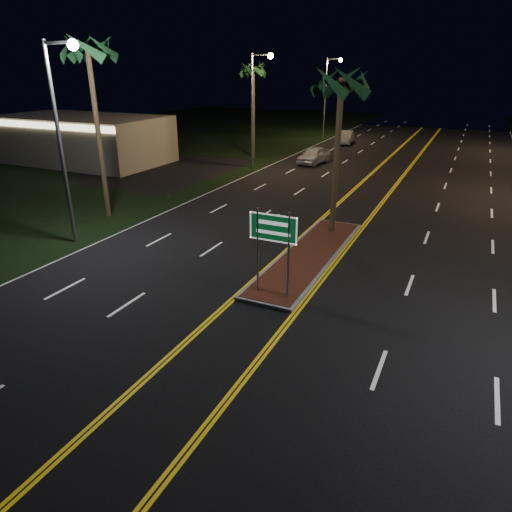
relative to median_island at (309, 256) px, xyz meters
The scene contains 13 objects.
ground 7.00m from the median_island, 90.00° to the right, with size 120.00×120.00×0.00m, color black.
grass_left 34.99m from the median_island, 149.04° to the left, with size 40.00×110.00×0.01m, color black.
median_island is the anchor object (origin of this frame).
highway_sign 4.80m from the median_island, 90.00° to the right, with size 1.80×0.08×3.20m.
commercial_building 29.13m from the median_island, 153.45° to the left, with size 15.00×8.12×4.00m.
streetlight_left_near 12.36m from the median_island, 164.22° to the right, with size 1.91×0.44×9.00m.
streetlight_left_mid 20.80m from the median_island, 121.98° to the left, with size 1.91×0.44×9.00m.
streetlight_left_far 38.89m from the median_island, 106.00° to the left, with size 1.91×0.44×9.00m.
palm_median 8.00m from the median_island, 90.00° to the left, with size 2.40×2.40×8.30m.
palm_left_near 15.20m from the median_island, behind, with size 2.40×2.40×9.80m.
palm_left_far 25.76m from the median_island, 121.36° to the left, with size 2.40×2.40×8.80m.
car_near 22.10m from the median_island, 108.05° to the left, with size 2.16×5.03×1.68m, color silver.
car_far 34.32m from the median_island, 102.37° to the left, with size 2.07×4.83×1.61m, color silver.
Camera 1 is at (5.89, -11.15, 7.88)m, focal length 32.00 mm.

